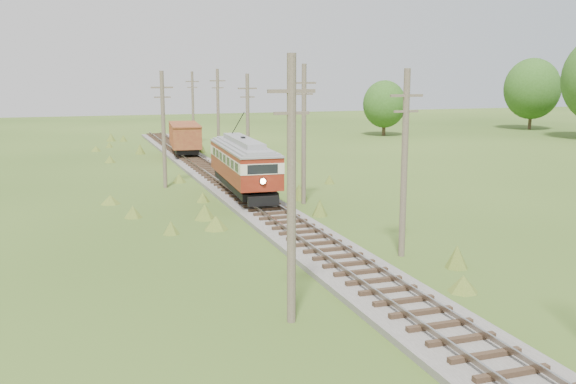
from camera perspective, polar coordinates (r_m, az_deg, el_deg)
name	(u,v)px	position (r m, az deg, el deg)	size (l,w,h in m)	color
railbed_main	(244,196)	(43.80, -3.90, -0.32)	(3.60, 96.00, 0.57)	#605B54
streetcar	(243,162)	(43.60, -3.99, 2.72)	(3.37, 11.79, 5.35)	black
gondola	(185,137)	(66.33, -9.16, 4.89)	(3.66, 8.84, 2.86)	black
gravel_pile	(248,162)	(57.95, -3.62, 2.64)	(3.06, 3.24, 1.11)	gray
utility_pole_r_2	(404,162)	(29.58, 10.31, 2.66)	(1.60, 0.30, 8.60)	brown
utility_pole_r_3	(304,133)	(41.30, 1.42, 5.26)	(1.60, 0.30, 9.00)	brown
utility_pole_r_4	(248,123)	(53.62, -3.60, 6.10)	(1.60, 0.30, 8.40)	brown
utility_pole_r_5	(218,112)	(66.30, -6.23, 7.10)	(1.60, 0.30, 8.90)	brown
utility_pole_r_6	(193,107)	(78.99, -8.45, 7.49)	(1.60, 0.30, 8.70)	brown
utility_pole_l_a	(291,189)	(21.08, 0.31, 0.30)	(1.60, 0.30, 9.00)	brown
utility_pole_l_b	(163,128)	(48.21, -11.01, 5.57)	(1.60, 0.30, 8.60)	brown
tree_right_5	(532,89)	(105.60, 20.88, 8.57)	(8.40, 8.40, 10.82)	#38281C
tree_mid_b	(384,104)	(89.63, 8.57, 7.73)	(5.88, 5.88, 7.57)	#38281C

